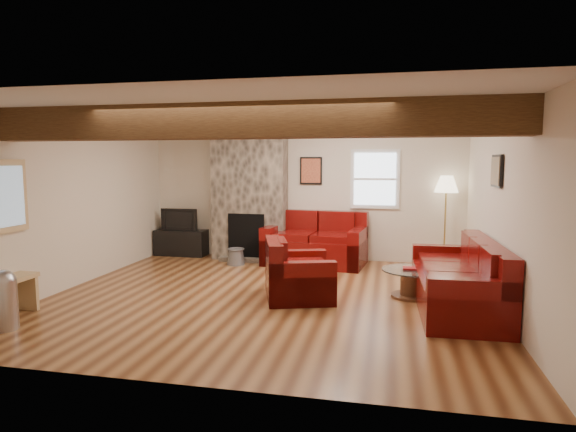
% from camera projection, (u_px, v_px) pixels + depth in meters
% --- Properties ---
extents(room, '(8.00, 8.00, 8.00)m').
position_uv_depth(room, '(268.00, 207.00, 6.57)').
color(room, brown).
rests_on(room, ground).
extents(floor, '(6.00, 6.00, 0.00)m').
position_uv_depth(floor, '(269.00, 296.00, 6.71)').
color(floor, brown).
rests_on(floor, ground).
extents(oak_beam, '(6.00, 0.36, 0.38)m').
position_uv_depth(oak_beam, '(239.00, 121.00, 5.24)').
color(oak_beam, '#372010').
rests_on(oak_beam, room).
extents(chimney_breast, '(1.40, 0.67, 2.50)m').
position_uv_depth(chimney_breast, '(250.00, 196.00, 9.20)').
color(chimney_breast, '#36312A').
rests_on(chimney_breast, floor).
extents(back_window, '(0.90, 0.08, 1.10)m').
position_uv_depth(back_window, '(375.00, 179.00, 8.89)').
color(back_window, white).
rests_on(back_window, room).
extents(ceiling_dome, '(0.40, 0.40, 0.18)m').
position_uv_depth(ceiling_dome, '(342.00, 123.00, 7.13)').
color(ceiling_dome, white).
rests_on(ceiling_dome, room).
extents(artwork_back, '(0.42, 0.06, 0.52)m').
position_uv_depth(artwork_back, '(311.00, 171.00, 9.12)').
color(artwork_back, black).
rests_on(artwork_back, room).
extents(artwork_right, '(0.06, 0.55, 0.42)m').
position_uv_depth(artwork_right, '(496.00, 171.00, 6.20)').
color(artwork_right, black).
rests_on(artwork_right, room).
extents(sofa_three, '(1.01, 2.28, 0.87)m').
position_uv_depth(sofa_three, '(456.00, 275.00, 6.12)').
color(sofa_three, '#490508').
rests_on(sofa_three, floor).
extents(loveseat, '(1.89, 1.22, 0.95)m').
position_uv_depth(loveseat, '(315.00, 239.00, 8.76)').
color(loveseat, '#490508').
rests_on(loveseat, floor).
extents(armchair_red, '(1.13, 1.22, 0.81)m').
position_uv_depth(armchair_red, '(299.00, 269.00, 6.60)').
color(armchair_red, '#490508').
rests_on(armchair_red, floor).
extents(coffee_table, '(0.80, 0.80, 0.42)m').
position_uv_depth(coffee_table, '(411.00, 283.00, 6.65)').
color(coffee_table, '#412515').
rests_on(coffee_table, floor).
extents(tv_cabinet, '(1.02, 0.41, 0.51)m').
position_uv_depth(tv_cabinet, '(181.00, 243.00, 9.65)').
color(tv_cabinet, black).
rests_on(tv_cabinet, floor).
extents(television, '(0.76, 0.10, 0.44)m').
position_uv_depth(television, '(181.00, 219.00, 9.59)').
color(television, black).
rests_on(television, tv_cabinet).
extents(floor_lamp, '(0.42, 0.42, 1.62)m').
position_uv_depth(floor_lamp, '(446.00, 189.00, 8.50)').
color(floor_lamp, tan).
rests_on(floor_lamp, floor).
extents(pedal_bin, '(0.29, 0.29, 0.68)m').
position_uv_depth(pedal_bin, '(4.00, 300.00, 5.35)').
color(pedal_bin, '#AAABB0').
rests_on(pedal_bin, floor).
extents(coal_bucket, '(0.32, 0.32, 0.31)m').
position_uv_depth(coal_bucket, '(236.00, 256.00, 8.77)').
color(coal_bucket, slate).
rests_on(coal_bucket, floor).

